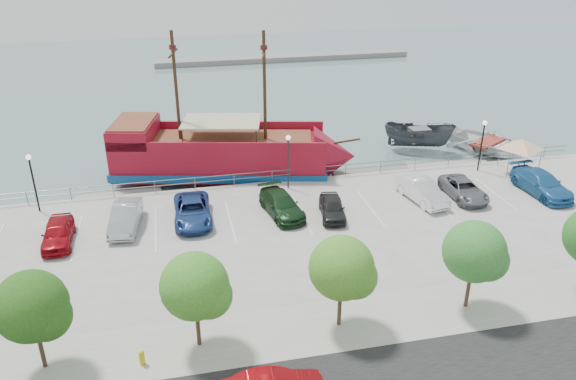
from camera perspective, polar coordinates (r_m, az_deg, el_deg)
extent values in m
plane|color=slate|center=(38.01, 2.13, -5.22)|extent=(160.00, 160.00, 0.00)
cube|color=gray|center=(29.55, 7.08, -13.13)|extent=(100.00, 4.00, 0.05)
cylinder|color=slate|center=(43.91, -0.35, 2.04)|extent=(50.00, 0.06, 0.06)
cylinder|color=slate|center=(44.07, -0.35, 1.56)|extent=(50.00, 0.06, 0.06)
cube|color=gray|center=(90.58, -0.40, 13.26)|extent=(40.00, 3.00, 0.80)
cube|color=maroon|center=(46.78, -6.86, 3.46)|extent=(17.84, 8.97, 2.78)
cube|color=navy|center=(47.12, -6.80, 2.43)|extent=(18.23, 9.35, 0.64)
cone|color=maroon|center=(46.55, 4.72, 3.45)|extent=(4.46, 5.75, 5.13)
cube|color=maroon|center=(47.42, -15.38, 5.78)|extent=(4.30, 5.91, 1.50)
cube|color=brown|center=(47.17, -15.49, 6.69)|extent=(4.00, 5.45, 0.13)
cube|color=brown|center=(46.20, -6.29, 5.12)|extent=(14.58, 7.64, 0.16)
cube|color=maroon|center=(48.56, -6.61, 6.52)|extent=(16.71, 3.97, 0.75)
cube|color=maroon|center=(43.78, -7.36, 4.35)|extent=(16.71, 3.97, 0.75)
cylinder|color=#382111|center=(44.64, -2.40, 10.36)|extent=(0.31, 0.31, 8.76)
cylinder|color=#382111|center=(45.50, -11.30, 10.18)|extent=(0.31, 0.31, 8.76)
cylinder|color=#382111|center=(44.03, -2.46, 13.72)|extent=(0.85, 3.16, 0.15)
cylinder|color=#382111|center=(44.90, -11.60, 13.47)|extent=(0.85, 3.16, 0.15)
cube|color=#C2BA94|center=(45.73, -6.78, 6.94)|extent=(6.94, 5.32, 0.13)
cylinder|color=#382111|center=(46.15, 5.71, 4.92)|extent=(2.63, 0.75, 0.63)
imported|color=#3A3E45|center=(54.08, 13.13, 5.14)|extent=(6.88, 5.00, 2.50)
imported|color=silver|center=(55.53, 19.63, 4.36)|extent=(8.95, 9.71, 1.64)
cube|color=gray|center=(45.32, -16.79, -0.79)|extent=(6.61, 2.26, 0.37)
cube|color=slate|center=(47.98, 8.69, 1.54)|extent=(6.87, 2.11, 0.39)
cube|color=gray|center=(50.75, 16.01, 2.19)|extent=(7.52, 3.19, 0.42)
cylinder|color=slate|center=(50.01, 20.67, 3.41)|extent=(0.08, 0.08, 2.04)
cylinder|color=slate|center=(50.80, 23.26, 3.30)|extent=(0.08, 0.08, 2.04)
cylinder|color=slate|center=(47.88, 21.45, 2.33)|extent=(0.08, 0.08, 2.04)
cylinder|color=slate|center=(48.71, 24.14, 2.23)|extent=(0.08, 0.08, 2.04)
pyramid|color=silver|center=(48.73, 22.73, 4.79)|extent=(4.79, 4.79, 0.83)
cylinder|color=gold|center=(27.62, -14.59, -16.28)|extent=(0.25, 0.25, 0.63)
sphere|color=gold|center=(27.41, -14.67, -15.75)|extent=(0.27, 0.27, 0.27)
cylinder|color=black|center=(42.59, -24.36, 0.43)|extent=(0.12, 0.12, 4.00)
sphere|color=#FFF2CC|center=(41.83, -24.87, 3.04)|extent=(0.36, 0.36, 0.36)
cylinder|color=black|center=(42.33, 0.02, 2.67)|extent=(0.12, 0.12, 4.00)
sphere|color=#FFF2CC|center=(41.57, 0.02, 5.34)|extent=(0.36, 0.36, 0.36)
cylinder|color=black|center=(48.12, 19.02, 4.09)|extent=(0.12, 0.12, 4.00)
sphere|color=#FFF2CC|center=(47.45, 19.37, 6.45)|extent=(0.36, 0.36, 0.36)
cylinder|color=#473321|center=(28.43, -23.79, -14.47)|extent=(0.20, 0.20, 2.20)
sphere|color=#214B13|center=(27.10, -24.64, -10.68)|extent=(3.20, 3.20, 3.20)
sphere|color=#214B13|center=(26.95, -23.34, -11.68)|extent=(2.20, 2.20, 2.20)
cylinder|color=#473321|center=(27.65, -9.13, -13.51)|extent=(0.20, 0.20, 2.20)
sphere|color=#36711F|center=(26.28, -9.48, -9.60)|extent=(3.20, 3.20, 3.20)
sphere|color=#36711F|center=(26.28, -8.05, -10.55)|extent=(2.20, 2.20, 2.20)
cylinder|color=#473321|center=(28.62, 5.26, -11.74)|extent=(0.20, 0.20, 2.20)
sphere|color=#3F7521|center=(27.30, 5.45, -7.88)|extent=(3.20, 3.20, 3.20)
sphere|color=#3F7521|center=(27.45, 6.82, -8.75)|extent=(2.20, 2.20, 2.20)
cylinder|color=#473321|center=(31.17, 17.83, -9.57)|extent=(0.20, 0.20, 2.20)
sphere|color=#2E6B29|center=(29.96, 18.40, -5.94)|extent=(3.20, 3.20, 3.20)
sphere|color=#2E6B29|center=(30.24, 19.57, -6.71)|extent=(2.20, 2.20, 2.20)
imported|color=maroon|center=(38.31, -22.35, -4.04)|extent=(1.85, 4.40, 1.49)
imported|color=#A4A7AB|center=(38.71, -16.19, -2.68)|extent=(2.22, 4.94, 1.57)
imported|color=navy|center=(38.65, -9.68, -2.10)|extent=(2.57, 5.36, 1.47)
imported|color=#163419|center=(38.95, -0.66, -1.49)|extent=(2.90, 5.32, 1.46)
imported|color=black|center=(38.79, 4.51, -1.78)|extent=(2.25, 4.23, 1.37)
imported|color=white|center=(41.97, 13.46, -0.08)|extent=(2.53, 5.05, 1.59)
imported|color=slate|center=(43.38, 17.42, 0.09)|extent=(2.21, 4.76, 1.32)
imported|color=#225F99|center=(46.04, 24.36, 0.61)|extent=(2.60, 5.71, 1.62)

